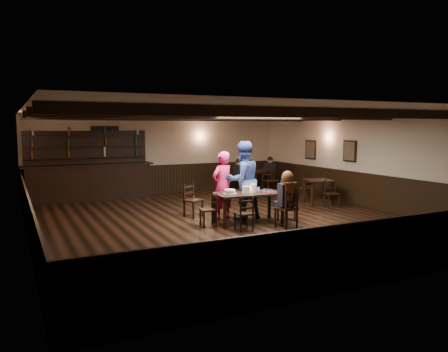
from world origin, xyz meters
name	(u,v)px	position (x,y,z in m)	size (l,w,h in m)	color
ground	(225,221)	(0.00, 0.00, 0.00)	(10.00, 10.00, 0.00)	black
room_shell	(224,151)	(0.01, 0.04, 1.75)	(9.02, 10.02, 2.71)	beige
dining_table	(248,196)	(0.38, -0.53, 0.67)	(1.68, 0.94, 0.75)	black
chair_near_left	(245,211)	(-0.08, -1.19, 0.45)	(0.38, 0.36, 0.77)	black
chair_near_right	(289,206)	(0.96, -1.39, 0.53)	(0.49, 0.47, 0.91)	black
chair_end_left	(211,207)	(-0.56, -0.39, 0.46)	(0.40, 0.41, 0.79)	black
chair_end_right	(284,203)	(1.34, -0.65, 0.45)	(0.36, 0.38, 0.77)	black
chair_far_pushed	(191,197)	(-0.55, 0.85, 0.50)	(0.52, 0.52, 0.86)	black
woman_pink	(222,186)	(0.02, 0.16, 0.86)	(0.63, 0.41, 1.72)	#E4198A
man_blue	(243,180)	(0.52, 0.01, 0.99)	(0.96, 0.75, 1.98)	navy
seated_person	(287,191)	(0.94, -1.33, 0.87)	(0.37, 0.55, 0.90)	black
cake	(230,192)	(-0.09, -0.45, 0.80)	(0.32, 0.32, 0.10)	white
plate_stack_a	(246,190)	(0.27, -0.60, 0.84)	(0.18, 0.18, 0.17)	white
plate_stack_b	(253,188)	(0.55, -0.47, 0.85)	(0.17, 0.17, 0.20)	white
tea_light	(246,191)	(0.39, -0.39, 0.78)	(0.05, 0.05, 0.06)	#A5A8AD
salt_shaker	(264,191)	(0.77, -0.63, 0.79)	(0.03, 0.03, 0.08)	silver
pepper_shaker	(265,191)	(0.76, -0.68, 0.79)	(0.03, 0.03, 0.08)	#A5A8AD
drink_glass	(258,189)	(0.72, -0.42, 0.80)	(0.06, 0.06, 0.10)	silver
menu_red	(269,192)	(0.90, -0.64, 0.75)	(0.30, 0.21, 0.00)	maroon
menu_blue	(267,191)	(0.93, -0.46, 0.75)	(0.32, 0.22, 0.00)	navy
bar_counter	(89,177)	(-2.48, 4.72, 0.73)	(4.00, 0.70, 2.20)	black
back_table_a	(319,183)	(3.57, 0.82, 0.64)	(0.93, 0.93, 0.75)	black
back_table_b	(259,173)	(3.33, 3.88, 0.66)	(0.89, 0.89, 0.75)	black
bg_patron_left	(239,169)	(2.47, 3.85, 0.84)	(0.25, 0.38, 0.75)	black
bg_patron_right	(270,167)	(3.79, 3.88, 0.85)	(0.31, 0.42, 0.77)	black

